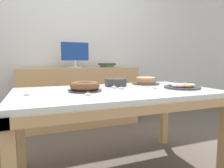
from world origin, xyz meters
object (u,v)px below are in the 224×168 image
Objects in this scene: cake_chocolate_round at (146,81)px; tealight_left_edge at (27,94)px; tealight_near_cakes at (88,94)px; tealight_near_front at (114,87)px; tealight_centre at (121,88)px; cake_golden_bundt at (85,87)px; computer_monitor at (75,55)px; book_stack at (107,65)px; tealight_right_edge at (155,88)px; plate_stack at (116,82)px; pastry_platter at (182,86)px.

cake_chocolate_round is 1.18m from tealight_left_edge.
tealight_near_cakes is 0.42m from tealight_near_front.
cake_golden_bundt is at bearing 177.64° from tealight_centre.
computer_monitor is 0.52m from book_stack.
tealight_left_edge and tealight_centre have the same top height.
tealight_centre is at bearing -104.97° from book_stack.
tealight_right_edge is (-0.10, -1.49, -0.17)m from book_stack.
book_stack is at bearing 52.63° from tealight_left_edge.
plate_stack reaches higher than tealight_centre.
computer_monitor is 1.59× the size of cake_golden_bundt.
book_stack is 1.50m from tealight_right_edge.
computer_monitor is 10.60× the size of tealight_near_cakes.
cake_chocolate_round reaches higher than tealight_left_edge.
cake_golden_bundt is 0.43m from tealight_left_edge.
cake_golden_bundt is (-0.19, -1.39, -0.30)m from computer_monitor.
cake_golden_bundt reaches higher than tealight_right_edge.
cake_chocolate_round is at bearing 108.70° from pastry_platter.
tealight_left_edge is 1.00× the size of tealight_near_cakes.
computer_monitor reaches higher than tealight_near_cakes.
book_stack reaches higher than tealight_right_edge.
cake_chocolate_round is at bearing -88.90° from book_stack.
tealight_centre is 0.40m from tealight_near_cakes.
computer_monitor reaches higher than tealight_near_front.
tealight_left_edge and tealight_near_front have the same top height.
pastry_platter is at bearing -84.19° from book_stack.
pastry_platter is 7.84× the size of tealight_centre.
tealight_left_edge is (-0.62, -1.46, -0.32)m from computer_monitor.
cake_chocolate_round is at bearing 32.91° from tealight_near_cakes.
tealight_near_front is (-0.57, 0.21, -0.01)m from pastry_platter.
pastry_platter reaches higher than tealight_right_edge.
book_stack reaches higher than tealight_left_edge.
plate_stack is at bearing 63.18° from tealight_near_front.
tealight_near_cakes is (-0.74, -0.48, -0.02)m from cake_chocolate_round.
pastry_platter is 1.27m from tealight_left_edge.
cake_chocolate_round is at bearing -65.52° from computer_monitor.
tealight_left_edge is 1.01m from tealight_right_edge.
cake_chocolate_round reaches higher than tealight_near_front.
book_stack reaches higher than cake_golden_bundt.
plate_stack is (0.17, -1.16, -0.30)m from computer_monitor.
tealight_centre and tealight_right_edge have the same top height.
book_stack is at bearing 91.10° from cake_chocolate_round.
cake_chocolate_round is 0.88m from tealight_near_cakes.
tealight_right_edge is at bearing 170.45° from pastry_platter.
book_stack is at bearing 95.81° from pastry_platter.
plate_stack is (-0.32, -1.16, -0.14)m from book_stack.
cake_chocolate_round is 0.48m from tealight_centre.
cake_chocolate_round is at bearing 34.41° from tealight_centre.
tealight_centre is at bearing -85.21° from computer_monitor.
computer_monitor is 1.66m from tealight_near_cakes.
tealight_near_cakes is at bearing -147.09° from cake_chocolate_round.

